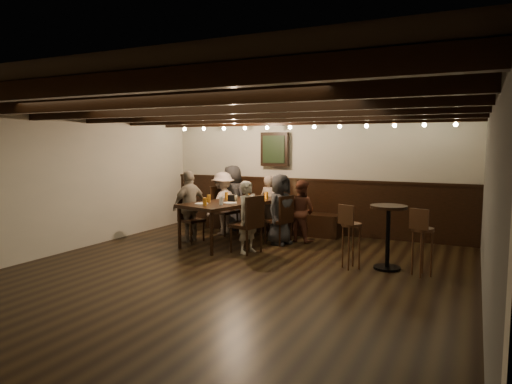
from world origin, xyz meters
The scene contains 27 objects.
room centered at (-0.29, 2.21, 1.07)m, with size 7.00×7.00×7.00m.
dining_table centered at (-0.98, 1.91, 0.73)m, with size 1.46×2.29×0.79m.
chair_left_near centered at (-1.56, 2.53, 0.30)m, with size 0.55×0.55×0.99m.
chair_left_far centered at (-1.79, 1.66, 0.26)m, with size 0.48×0.48×0.86m.
chair_right_near centered at (-0.17, 2.16, 0.28)m, with size 0.51×0.51×0.91m.
chair_right_far centered at (-0.40, 1.29, 0.30)m, with size 0.55×0.55×0.99m.
person_bench_left centered at (-1.62, 3.01, 0.70)m, with size 0.69×0.45×1.41m, color #27272A.
person_bench_centre centered at (-0.71, 2.93, 0.61)m, with size 0.45×0.29×1.23m, color gray.
person_bench_right centered at (0.12, 2.55, 0.59)m, with size 0.57×0.45×1.18m, color #5A2D1E.
person_left_near centered at (-1.59, 2.54, 0.64)m, with size 0.83×0.48×1.29m, color #AB9A91.
person_left_far centered at (-1.82, 1.67, 0.68)m, with size 0.80×0.33×1.36m, color gray.
person_right_near centered at (-0.14, 2.16, 0.65)m, with size 0.64×0.42×1.31m, color #262628.
person_right_far centered at (-0.37, 1.29, 0.62)m, with size 0.45×0.30×1.24m, color #ABA491.
pint_a centered at (-1.07, 2.66, 0.86)m, with size 0.07×0.07×0.14m, color #BF7219.
pint_b centered at (-0.58, 2.48, 0.86)m, with size 0.07×0.07×0.14m, color #BF7219.
pint_c centered at (-1.25, 2.09, 0.86)m, with size 0.07×0.07×0.14m, color #BF7219.
pint_d centered at (-0.64, 2.03, 0.86)m, with size 0.07×0.07×0.14m, color silver.
pint_e centered at (-1.31, 1.53, 0.86)m, with size 0.07×0.07×0.14m, color #BF7219.
pint_f centered at (-0.93, 1.33, 0.86)m, with size 0.07×0.07×0.14m, color silver.
pint_g centered at (-1.14, 1.13, 0.86)m, with size 0.07×0.07×0.14m, color #BF7219.
plate_near centered at (-1.31, 1.28, 0.80)m, with size 0.24×0.24×0.01m, color white.
plate_far centered at (-0.89, 1.58, 0.80)m, with size 0.24×0.24×0.01m, color white.
condiment_caddy centered at (-1.00, 1.87, 0.85)m, with size 0.15×0.10×0.12m, color black.
candle centered at (-0.79, 2.17, 0.82)m, with size 0.05×0.05×0.05m, color beige.
high_top_table centered at (1.96, 1.28, 0.63)m, with size 0.54×0.54×0.96m.
bar_stool_left centered at (1.46, 1.07, 0.36)m, with size 0.34×0.35×0.97m.
bar_stool_right centered at (2.46, 1.12, 0.36)m, with size 0.33×0.34×0.97m.
Camera 1 is at (3.10, -5.57, 1.86)m, focal length 32.00 mm.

